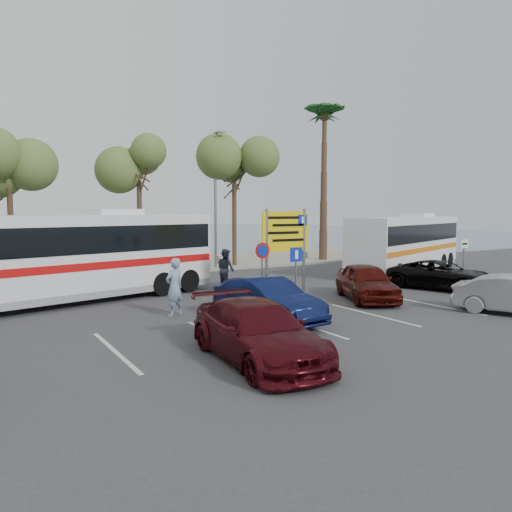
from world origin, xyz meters
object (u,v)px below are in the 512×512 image
street_lamp_right (216,193)px  car_red (366,282)px  coach_bus_left (74,260)px  coach_bus_right (407,245)px  car_blue (268,300)px  car_maroon (258,332)px  suv_black (441,275)px  pedestrian_near (175,287)px  direction_sign (286,238)px  pedestrian_far (226,269)px

street_lamp_right → car_red: bearing=-87.7°
street_lamp_right → coach_bus_left: (-9.50, -7.02, -2.93)m
coach_bus_right → car_blue: 15.18m
street_lamp_right → coach_bus_right: bearing=-38.6°
car_maroon → suv_black: bearing=26.1°
car_red → pedestrian_near: bearing=-162.0°
coach_bus_right → suv_black: coach_bus_right is taller
street_lamp_right → coach_bus_right: (8.64, -6.91, -3.03)m
direction_sign → car_blue: direction_sign is taller
street_lamp_right → pedestrian_far: 8.48m
direction_sign → car_maroon: size_ratio=0.75×
direction_sign → car_red: direction_sign is taller
coach_bus_left → car_red: size_ratio=2.77×
coach_bus_left → car_maroon: coach_bus_left is taller
direction_sign → pedestrian_near: direction_sign is taller
coach_bus_left → car_maroon: (2.17, -10.00, -0.97)m
suv_black → direction_sign: bearing=149.1°
car_red → pedestrian_far: (-3.50, 5.30, 0.19)m
street_lamp_right → direction_sign: street_lamp_right is taller
car_red → suv_black: bearing=29.6°
street_lamp_right → direction_sign: 10.73m
coach_bus_right → car_red: 9.81m
pedestrian_far → pedestrian_near: bearing=129.2°
pedestrian_far → suv_black: bearing=-127.6°
direction_sign → coach_bus_left: bearing=156.2°
direction_sign → car_red: bearing=-38.6°
coach_bus_left → suv_black: size_ratio=2.53×
car_blue → suv_black: car_blue is taller
car_maroon → suv_black: car_maroon is taller
coach_bus_left → pedestrian_near: coach_bus_left is taller
coach_bus_left → car_red: bearing=-27.9°
car_red → suv_black: 4.81m
coach_bus_right → car_maroon: bearing=-147.7°
coach_bus_right → car_red: size_ratio=2.58×
street_lamp_right → car_blue: bearing=-109.9°
coach_bus_right → coach_bus_left: bearing=-179.6°
car_blue → car_maroon: size_ratio=0.89×
car_blue → suv_black: (10.23, 1.61, -0.05)m
coach_bus_right → suv_black: size_ratio=2.36×
coach_bus_left → coach_bus_right: coach_bus_left is taller
car_maroon → car_red: bearing=35.5°
car_red → pedestrian_far: size_ratio=2.32×
street_lamp_right → car_red: (0.50, -12.32, -3.88)m
car_maroon → car_blue: bearing=59.1°
car_red → car_blue: bearing=-140.3°
suv_black → coach_bus_right: bearing=39.1°
car_maroon → car_red: (7.83, 4.70, 0.03)m
coach_bus_right → pedestrian_far: bearing=-179.4°
coach_bus_right → suv_black: bearing=-123.2°
car_red → pedestrian_far: 6.35m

